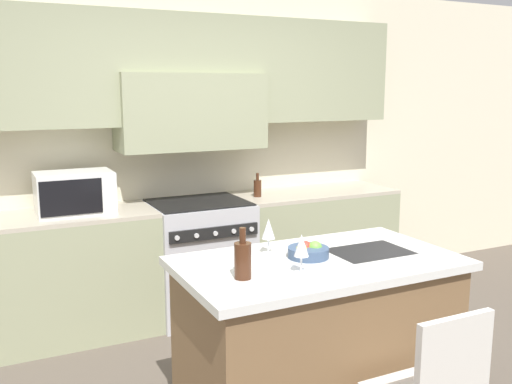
# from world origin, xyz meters

# --- Properties ---
(back_cabinetry) EXTENTS (10.00, 0.46, 2.70)m
(back_cabinetry) POSITION_xyz_m (0.00, 2.11, 1.60)
(back_cabinetry) COLOR beige
(back_cabinetry) RESTS_ON ground_plane
(back_counter) EXTENTS (3.62, 0.62, 0.94)m
(back_counter) POSITION_xyz_m (0.00, 1.87, 0.47)
(back_counter) COLOR gray
(back_counter) RESTS_ON ground_plane
(range_stove) EXTENTS (0.77, 0.70, 0.94)m
(range_stove) POSITION_xyz_m (0.00, 1.85, 0.47)
(range_stove) COLOR #B7B7BC
(range_stove) RESTS_ON ground_plane
(microwave) EXTENTS (0.54, 0.37, 0.30)m
(microwave) POSITION_xyz_m (-0.95, 1.86, 1.09)
(microwave) COLOR silver
(microwave) RESTS_ON back_counter
(kitchen_island) EXTENTS (1.51, 0.86, 0.93)m
(kitchen_island) POSITION_xyz_m (0.04, 0.13, 0.47)
(kitchen_island) COLOR brown
(kitchen_island) RESTS_ON ground_plane
(wine_bottle) EXTENTS (0.08, 0.08, 0.25)m
(wine_bottle) POSITION_xyz_m (-0.45, 0.02, 1.03)
(wine_bottle) COLOR #422314
(wine_bottle) RESTS_ON kitchen_island
(wine_glass_near) EXTENTS (0.07, 0.07, 0.20)m
(wine_glass_near) POSITION_xyz_m (-0.15, -0.03, 1.07)
(wine_glass_near) COLOR white
(wine_glass_near) RESTS_ON kitchen_island
(wine_glass_far) EXTENTS (0.07, 0.07, 0.20)m
(wine_glass_far) POSITION_xyz_m (-0.15, 0.34, 1.07)
(wine_glass_far) COLOR white
(wine_glass_far) RESTS_ON kitchen_island
(fruit_bowl) EXTENTS (0.22, 0.22, 0.09)m
(fruit_bowl) POSITION_xyz_m (0.02, 0.18, 0.97)
(fruit_bowl) COLOR #384C6B
(fruit_bowl) RESTS_ON kitchen_island
(oil_bottle_on_counter) EXTENTS (0.06, 0.06, 0.20)m
(oil_bottle_on_counter) POSITION_xyz_m (0.53, 1.85, 1.01)
(oil_bottle_on_counter) COLOR #422314
(oil_bottle_on_counter) RESTS_ON back_counter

